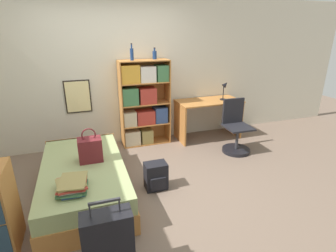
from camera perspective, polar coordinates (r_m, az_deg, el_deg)
ground_plane at (r=3.75m, az=-7.13°, el=-12.72°), size 14.00×14.00×0.00m
wall_back at (r=4.81m, az=-11.99°, el=11.03°), size 10.00×0.09×2.60m
bed at (r=3.61m, az=-17.72°, el=-10.95°), size 1.02×1.87×0.45m
handbag at (r=3.48m, az=-16.57°, el=-4.90°), size 0.29×0.21×0.44m
book_stack_on_bed at (r=2.97m, az=-20.10°, el=-12.05°), size 0.34×0.40×0.12m
suitcase at (r=2.45m, az=-12.76°, el=-24.23°), size 0.42×0.20×0.79m
bookcase at (r=4.78m, az=-5.57°, el=5.07°), size 0.89×0.34×1.55m
bottle_green at (r=4.57m, az=-7.88°, el=15.29°), size 0.06×0.06×0.28m
bottle_brown at (r=4.74m, az=-2.94°, el=15.24°), size 0.07×0.07×0.20m
desk at (r=5.16m, az=8.77°, el=3.04°), size 1.23×0.62×0.76m
desk_lamp at (r=5.17m, az=12.28°, el=8.22°), size 0.16×0.11×0.37m
desk_chair at (r=4.74m, az=14.51°, el=-1.94°), size 0.48×0.48×0.92m
backpack at (r=3.58m, az=-2.65°, el=-10.85°), size 0.29×0.24×0.37m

